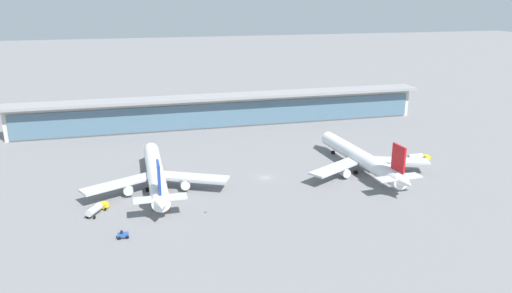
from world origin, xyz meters
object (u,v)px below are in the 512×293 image
object	(u,v)px
safety_cone_alpha	(169,210)
service_truck_near_nose_yellow	(418,157)
service_truck_mid_apron_blue	(123,235)
airliner_left_stand	(156,174)
safety_cone_delta	(158,211)
service_truck_under_wing_yellow	(96,209)
airliner_centre_stand	(362,158)
safety_cone_bravo	(152,209)
safety_cone_charlie	(205,211)

from	to	relation	value
safety_cone_alpha	service_truck_near_nose_yellow	bearing A→B (deg)	12.49
service_truck_near_nose_yellow	service_truck_mid_apron_blue	xyz separation A→B (m)	(-107.54, -34.84, -0.83)
airliner_left_stand	safety_cone_alpha	world-z (taller)	airliner_left_stand
safety_cone_delta	service_truck_mid_apron_blue	bearing A→B (deg)	-126.38
service_truck_near_nose_yellow	service_truck_under_wing_yellow	xyz separation A→B (m)	(-114.80, -18.14, 0.00)
airliner_left_stand	airliner_centre_stand	size ratio (longest dim) A/B	1.00
safety_cone_alpha	safety_cone_bravo	xyz separation A→B (m)	(-4.65, 1.65, 0.00)
service_truck_near_nose_yellow	safety_cone_alpha	size ratio (longest dim) A/B	12.35
airliner_centre_stand	service_truck_near_nose_yellow	bearing A→B (deg)	11.21
airliner_centre_stand	service_truck_under_wing_yellow	bearing A→B (deg)	-171.68
service_truck_near_nose_yellow	safety_cone_bravo	xyz separation A→B (m)	(-99.35, -19.33, -1.39)
airliner_left_stand	service_truck_near_nose_yellow	world-z (taller)	airliner_left_stand
safety_cone_bravo	safety_cone_alpha	bearing A→B (deg)	-19.51
service_truck_mid_apron_blue	safety_cone_delta	bearing A→B (deg)	53.62
service_truck_near_nose_yellow	safety_cone_charlie	size ratio (longest dim) A/B	12.35
safety_cone_charlie	safety_cone_delta	bearing A→B (deg)	165.62
service_truck_under_wing_yellow	service_truck_mid_apron_blue	size ratio (longest dim) A/B	2.97
service_truck_under_wing_yellow	safety_cone_delta	bearing A→B (deg)	-10.93
service_truck_mid_apron_blue	safety_cone_alpha	xyz separation A→B (m)	(12.84, 13.86, -0.56)
safety_cone_bravo	safety_cone_charlie	size ratio (longest dim) A/B	1.00
airliner_left_stand	service_truck_under_wing_yellow	xyz separation A→B (m)	(-17.77, -15.28, -3.35)
service_truck_near_nose_yellow	airliner_centre_stand	bearing A→B (deg)	-168.79
airliner_left_stand	service_truck_under_wing_yellow	size ratio (longest dim) A/B	6.99
airliner_left_stand	safety_cone_charlie	xyz separation A→B (m)	(12.45, -21.94, -4.74)
service_truck_mid_apron_blue	safety_cone_charlie	xyz separation A→B (m)	(22.96, 10.04, -0.56)
service_truck_mid_apron_blue	safety_cone_delta	size ratio (longest dim) A/B	4.13
airliner_centre_stand	service_truck_under_wing_yellow	world-z (taller)	airliner_centre_stand
airliner_centre_stand	service_truck_mid_apron_blue	bearing A→B (deg)	-160.01
service_truck_near_nose_yellow	safety_cone_bravo	bearing A→B (deg)	-168.99
service_truck_near_nose_yellow	safety_cone_charlie	distance (m)	88.16
airliner_centre_stand	safety_cone_alpha	xyz separation A→B (m)	(-68.82, -15.85, -4.74)
airliner_left_stand	airliner_centre_stand	bearing A→B (deg)	-1.83
airliner_left_stand	airliner_centre_stand	distance (m)	71.18
airliner_centre_stand	safety_cone_bravo	size ratio (longest dim) A/B	86.12
safety_cone_alpha	safety_cone_delta	distance (m)	3.01
safety_cone_alpha	safety_cone_bravo	distance (m)	4.93
safety_cone_alpha	airliner_left_stand	bearing A→B (deg)	97.33
service_truck_under_wing_yellow	airliner_left_stand	bearing A→B (deg)	40.69
service_truck_near_nose_yellow	safety_cone_charlie	bearing A→B (deg)	-163.66
airliner_left_stand	service_truck_mid_apron_blue	xyz separation A→B (m)	(-10.51, -31.98, -4.18)
safety_cone_alpha	safety_cone_charlie	bearing A→B (deg)	-20.69
service_truck_mid_apron_blue	airliner_left_stand	bearing A→B (deg)	71.81
airliner_left_stand	safety_cone_delta	xyz separation A→B (m)	(-0.64, -18.59, -4.74)
airliner_centre_stand	safety_cone_charlie	size ratio (longest dim) A/B	86.12
service_truck_under_wing_yellow	safety_cone_delta	world-z (taller)	service_truck_under_wing_yellow
airliner_centre_stand	safety_cone_bravo	distance (m)	74.98
airliner_left_stand	safety_cone_delta	bearing A→B (deg)	-91.97
airliner_left_stand	service_truck_mid_apron_blue	size ratio (longest dim) A/B	20.76
safety_cone_bravo	airliner_left_stand	bearing A→B (deg)	81.99
service_truck_under_wing_yellow	service_truck_near_nose_yellow	bearing A→B (deg)	8.98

